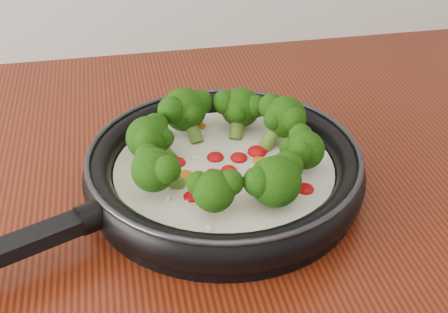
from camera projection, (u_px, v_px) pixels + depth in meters
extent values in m
cylinder|color=black|center=(224.00, 186.00, 0.75)|extent=(0.43, 0.43, 0.01)
torus|color=black|center=(224.00, 169.00, 0.74)|extent=(0.45, 0.45, 0.04)
torus|color=#2D2D33|center=(224.00, 153.00, 0.73)|extent=(0.44, 0.44, 0.01)
cube|color=black|center=(11.00, 248.00, 0.61)|extent=(0.20, 0.11, 0.02)
cylinder|color=black|center=(93.00, 216.00, 0.65)|extent=(0.04, 0.04, 0.03)
cylinder|color=white|center=(224.00, 174.00, 0.74)|extent=(0.36, 0.36, 0.02)
ellipsoid|color=#AB0809|center=(265.00, 179.00, 0.71)|extent=(0.03, 0.03, 0.01)
ellipsoid|color=#AB0809|center=(162.00, 166.00, 0.73)|extent=(0.02, 0.02, 0.01)
ellipsoid|color=#C06A0C|center=(258.00, 160.00, 0.75)|extent=(0.02, 0.02, 0.01)
ellipsoid|color=#AB0809|center=(164.00, 136.00, 0.79)|extent=(0.03, 0.03, 0.01)
ellipsoid|color=#AB0809|center=(192.00, 197.00, 0.68)|extent=(0.02, 0.02, 0.01)
ellipsoid|color=#C06A0C|center=(213.00, 203.00, 0.67)|extent=(0.02, 0.02, 0.01)
ellipsoid|color=#AB0809|center=(231.00, 170.00, 0.73)|extent=(0.02, 0.02, 0.01)
ellipsoid|color=#AB0809|center=(254.00, 173.00, 0.72)|extent=(0.03, 0.03, 0.01)
ellipsoid|color=#C06A0C|center=(290.00, 169.00, 0.73)|extent=(0.02, 0.02, 0.01)
ellipsoid|color=#AB0809|center=(160.00, 164.00, 0.74)|extent=(0.02, 0.02, 0.01)
ellipsoid|color=#AB0809|center=(177.00, 163.00, 0.74)|extent=(0.03, 0.03, 0.01)
ellipsoid|color=#C06A0C|center=(162.00, 141.00, 0.78)|extent=(0.03, 0.03, 0.01)
ellipsoid|color=#AB0809|center=(229.00, 170.00, 0.73)|extent=(0.02, 0.02, 0.01)
ellipsoid|color=#AB0809|center=(305.00, 189.00, 0.70)|extent=(0.03, 0.03, 0.01)
ellipsoid|color=#C06A0C|center=(184.00, 176.00, 0.72)|extent=(0.03, 0.03, 0.01)
ellipsoid|color=#AB0809|center=(215.00, 157.00, 0.75)|extent=(0.02, 0.02, 0.01)
ellipsoid|color=#AB0809|center=(257.00, 152.00, 0.76)|extent=(0.03, 0.03, 0.01)
ellipsoid|color=#C06A0C|center=(200.00, 126.00, 0.82)|extent=(0.02, 0.02, 0.01)
ellipsoid|color=#AB0809|center=(239.00, 158.00, 0.75)|extent=(0.03, 0.03, 0.01)
ellipsoid|color=#AB0809|center=(213.00, 174.00, 0.72)|extent=(0.03, 0.03, 0.01)
ellipsoid|color=white|center=(296.00, 141.00, 0.79)|extent=(0.01, 0.01, 0.00)
ellipsoid|color=white|center=(172.00, 176.00, 0.72)|extent=(0.01, 0.01, 0.00)
ellipsoid|color=white|center=(134.00, 172.00, 0.73)|extent=(0.01, 0.01, 0.00)
ellipsoid|color=white|center=(252.00, 177.00, 0.72)|extent=(0.01, 0.01, 0.00)
ellipsoid|color=white|center=(169.00, 199.00, 0.68)|extent=(0.01, 0.01, 0.00)
ellipsoid|color=white|center=(288.00, 194.00, 0.69)|extent=(0.01, 0.01, 0.00)
ellipsoid|color=white|center=(203.00, 133.00, 0.80)|extent=(0.00, 0.01, 0.00)
ellipsoid|color=white|center=(188.00, 201.00, 0.68)|extent=(0.01, 0.01, 0.00)
ellipsoid|color=white|center=(195.00, 158.00, 0.75)|extent=(0.01, 0.01, 0.00)
ellipsoid|color=white|center=(161.00, 169.00, 0.73)|extent=(0.01, 0.01, 0.00)
ellipsoid|color=white|center=(286.00, 171.00, 0.73)|extent=(0.01, 0.01, 0.00)
ellipsoid|color=white|center=(226.00, 168.00, 0.73)|extent=(0.01, 0.01, 0.00)
ellipsoid|color=white|center=(218.00, 148.00, 0.77)|extent=(0.01, 0.01, 0.00)
ellipsoid|color=white|center=(295.00, 150.00, 0.77)|extent=(0.01, 0.01, 0.00)
ellipsoid|color=white|center=(209.00, 184.00, 0.71)|extent=(0.01, 0.01, 0.00)
ellipsoid|color=white|center=(244.00, 128.00, 0.81)|extent=(0.01, 0.01, 0.00)
ellipsoid|color=white|center=(271.00, 139.00, 0.79)|extent=(0.01, 0.00, 0.00)
ellipsoid|color=white|center=(234.00, 167.00, 0.73)|extent=(0.01, 0.01, 0.00)
ellipsoid|color=white|center=(241.00, 152.00, 0.76)|extent=(0.01, 0.01, 0.00)
ellipsoid|color=white|center=(209.00, 228.00, 0.64)|extent=(0.01, 0.01, 0.00)
ellipsoid|color=white|center=(270.00, 176.00, 0.72)|extent=(0.01, 0.01, 0.00)
ellipsoid|color=white|center=(296.00, 150.00, 0.77)|extent=(0.01, 0.01, 0.00)
cylinder|color=#597C28|center=(272.00, 135.00, 0.77)|extent=(0.04, 0.03, 0.04)
sphere|color=black|center=(285.00, 117.00, 0.77)|extent=(0.07, 0.07, 0.05)
sphere|color=black|center=(271.00, 106.00, 0.77)|extent=(0.04, 0.04, 0.03)
sphere|color=black|center=(294.00, 120.00, 0.75)|extent=(0.04, 0.04, 0.03)
sphere|color=black|center=(274.00, 120.00, 0.76)|extent=(0.04, 0.04, 0.03)
cylinder|color=#597C28|center=(237.00, 126.00, 0.79)|extent=(0.03, 0.04, 0.04)
sphere|color=black|center=(241.00, 107.00, 0.80)|extent=(0.07, 0.07, 0.05)
sphere|color=black|center=(225.00, 102.00, 0.79)|extent=(0.04, 0.04, 0.03)
sphere|color=black|center=(255.00, 106.00, 0.79)|extent=(0.04, 0.04, 0.03)
sphere|color=black|center=(238.00, 113.00, 0.78)|extent=(0.03, 0.03, 0.03)
cylinder|color=#597C28|center=(192.00, 129.00, 0.78)|extent=(0.03, 0.04, 0.04)
sphere|color=black|center=(184.00, 109.00, 0.79)|extent=(0.08, 0.08, 0.06)
sphere|color=black|center=(172.00, 110.00, 0.77)|extent=(0.05, 0.05, 0.04)
sphere|color=black|center=(200.00, 102.00, 0.79)|extent=(0.04, 0.04, 0.03)
sphere|color=black|center=(191.00, 114.00, 0.77)|extent=(0.04, 0.04, 0.03)
cylinder|color=#597C28|center=(164.00, 151.00, 0.74)|extent=(0.04, 0.03, 0.04)
sphere|color=black|center=(148.00, 138.00, 0.73)|extent=(0.07, 0.07, 0.05)
sphere|color=black|center=(148.00, 141.00, 0.71)|extent=(0.04, 0.04, 0.03)
sphere|color=black|center=(156.00, 126.00, 0.75)|extent=(0.04, 0.04, 0.03)
sphere|color=black|center=(163.00, 138.00, 0.73)|extent=(0.04, 0.04, 0.03)
cylinder|color=#597C28|center=(170.00, 178.00, 0.69)|extent=(0.04, 0.03, 0.04)
sphere|color=black|center=(153.00, 170.00, 0.67)|extent=(0.07, 0.07, 0.05)
sphere|color=black|center=(167.00, 169.00, 0.65)|extent=(0.04, 0.04, 0.03)
sphere|color=black|center=(148.00, 156.00, 0.68)|extent=(0.04, 0.04, 0.03)
sphere|color=black|center=(168.00, 163.00, 0.68)|extent=(0.03, 0.03, 0.03)
cylinder|color=#597C28|center=(216.00, 194.00, 0.67)|extent=(0.03, 0.04, 0.04)
sphere|color=black|center=(214.00, 191.00, 0.64)|extent=(0.06, 0.06, 0.05)
sphere|color=black|center=(231.00, 183.00, 0.64)|extent=(0.04, 0.04, 0.03)
sphere|color=black|center=(198.00, 183.00, 0.64)|extent=(0.04, 0.04, 0.03)
sphere|color=black|center=(216.00, 180.00, 0.65)|extent=(0.03, 0.03, 0.02)
cylinder|color=#597C28|center=(264.00, 187.00, 0.68)|extent=(0.03, 0.04, 0.04)
sphere|color=black|center=(276.00, 181.00, 0.65)|extent=(0.08, 0.08, 0.06)
sphere|color=black|center=(287.00, 166.00, 0.66)|extent=(0.05, 0.05, 0.04)
sphere|color=black|center=(258.00, 182.00, 0.64)|extent=(0.04, 0.04, 0.03)
sphere|color=black|center=(265.00, 172.00, 0.66)|extent=(0.04, 0.04, 0.03)
cylinder|color=#597C28|center=(287.00, 162.00, 0.72)|extent=(0.04, 0.03, 0.04)
sphere|color=black|center=(305.00, 150.00, 0.71)|extent=(0.06, 0.06, 0.05)
sphere|color=black|center=(301.00, 136.00, 0.72)|extent=(0.04, 0.04, 0.03)
sphere|color=black|center=(301.00, 153.00, 0.69)|extent=(0.04, 0.04, 0.03)
sphere|color=black|center=(289.00, 147.00, 0.71)|extent=(0.03, 0.03, 0.02)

